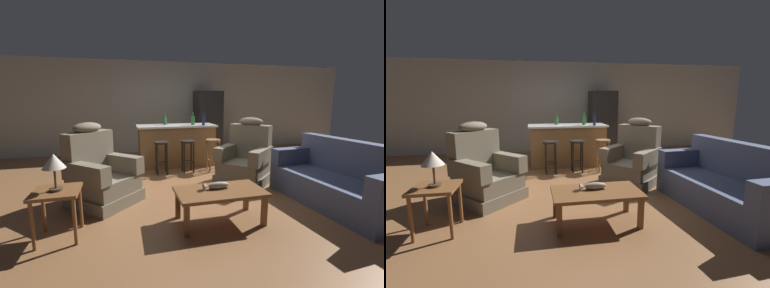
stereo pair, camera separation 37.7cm
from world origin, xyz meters
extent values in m
plane|color=brown|center=(0.00, 0.00, 0.00)|extent=(12.00, 12.00, 0.00)
cube|color=#B2B2A3|center=(0.00, 3.12, 1.30)|extent=(12.00, 0.05, 2.60)
cube|color=brown|center=(-0.06, -1.58, 0.40)|extent=(1.10, 0.60, 0.04)
cube|color=brown|center=(-0.55, -1.82, 0.19)|extent=(0.06, 0.06, 0.38)
cube|color=brown|center=(0.43, -1.82, 0.19)|extent=(0.06, 0.06, 0.38)
cube|color=brown|center=(-0.55, -1.34, 0.19)|extent=(0.06, 0.06, 0.38)
cube|color=brown|center=(0.43, -1.34, 0.19)|extent=(0.06, 0.06, 0.38)
cube|color=#4C3823|center=(-0.06, -1.53, 0.43)|extent=(0.22, 0.07, 0.01)
ellipsoid|color=#9E937F|center=(-0.06, -1.53, 0.46)|extent=(0.28, 0.09, 0.09)
cone|color=#9E937F|center=(-0.23, -1.53, 0.46)|extent=(0.06, 0.10, 0.10)
cube|color=#4C5675|center=(1.75, -1.52, 0.10)|extent=(0.96, 1.95, 0.20)
cube|color=#4C5675|center=(1.75, -1.52, 0.31)|extent=(0.96, 1.95, 0.22)
cube|color=#4C5675|center=(2.07, -1.50, 0.68)|extent=(0.32, 1.91, 0.52)
cube|color=#4C5675|center=(1.70, -0.67, 0.56)|extent=(0.85, 0.25, 0.28)
cube|color=#756B56|center=(-1.49, -0.58, 0.09)|extent=(1.19, 1.19, 0.18)
cube|color=#756B56|center=(-1.49, -0.58, 0.30)|extent=(1.10, 1.10, 0.24)
cube|color=#756B56|center=(-1.71, -0.37, 0.74)|extent=(0.70, 0.71, 0.64)
ellipsoid|color=#756B56|center=(-1.71, -0.37, 1.12)|extent=(0.51, 0.51, 0.16)
cube|color=#756B56|center=(-1.25, -0.36, 0.55)|extent=(0.69, 0.69, 0.26)
cube|color=#756B56|center=(-1.71, -0.83, 0.55)|extent=(0.69, 0.69, 0.26)
cube|color=#756B56|center=(0.93, -0.25, 0.09)|extent=(1.19, 1.19, 0.18)
cube|color=#756B56|center=(0.93, -0.25, 0.30)|extent=(1.10, 1.09, 0.24)
cube|color=#756B56|center=(1.15, -0.06, 0.74)|extent=(0.68, 0.73, 0.64)
ellipsoid|color=#756B56|center=(1.15, -0.06, 1.12)|extent=(0.50, 0.52, 0.16)
cube|color=#756B56|center=(1.13, -0.51, 0.55)|extent=(0.72, 0.66, 0.26)
cube|color=#756B56|center=(0.69, -0.02, 0.55)|extent=(0.72, 0.66, 0.26)
cube|color=brown|center=(-1.93, -1.48, 0.54)|extent=(0.48, 0.48, 0.04)
cylinder|color=brown|center=(-2.13, -1.68, 0.26)|extent=(0.04, 0.04, 0.52)
cylinder|color=brown|center=(-1.73, -1.68, 0.26)|extent=(0.04, 0.04, 0.52)
cylinder|color=brown|center=(-2.13, -1.28, 0.26)|extent=(0.04, 0.04, 0.52)
cylinder|color=brown|center=(-1.73, -1.28, 0.26)|extent=(0.04, 0.04, 0.52)
cylinder|color=#4C3823|center=(-1.92, -1.49, 0.58)|extent=(0.14, 0.14, 0.03)
cylinder|color=#4C3823|center=(-1.92, -1.49, 0.70)|extent=(0.02, 0.02, 0.22)
cone|color=beige|center=(-1.92, -1.49, 0.89)|extent=(0.24, 0.24, 0.16)
cube|color=olive|center=(0.00, 1.35, 0.45)|extent=(1.71, 0.63, 0.91)
cube|color=silver|center=(0.00, 1.35, 0.93)|extent=(1.80, 0.70, 0.04)
cylinder|color=black|center=(-0.45, 0.72, 0.66)|extent=(0.32, 0.32, 0.04)
torus|color=black|center=(-0.45, 0.72, 0.22)|extent=(0.23, 0.23, 0.02)
cylinder|color=black|center=(-0.55, 0.62, 0.32)|extent=(0.04, 0.04, 0.64)
cylinder|color=black|center=(-0.35, 0.62, 0.32)|extent=(0.04, 0.04, 0.64)
cylinder|color=black|center=(-0.55, 0.82, 0.32)|extent=(0.04, 0.04, 0.64)
cylinder|color=black|center=(-0.35, 0.82, 0.32)|extent=(0.04, 0.04, 0.64)
cylinder|color=black|center=(0.12, 0.72, 0.66)|extent=(0.32, 0.32, 0.04)
torus|color=black|center=(0.12, 0.72, 0.22)|extent=(0.23, 0.23, 0.02)
cylinder|color=black|center=(0.02, 0.62, 0.32)|extent=(0.04, 0.04, 0.64)
cylinder|color=black|center=(0.22, 0.62, 0.32)|extent=(0.04, 0.04, 0.64)
cylinder|color=black|center=(0.02, 0.82, 0.32)|extent=(0.04, 0.04, 0.64)
cylinder|color=black|center=(0.22, 0.82, 0.32)|extent=(0.04, 0.04, 0.64)
cylinder|color=olive|center=(0.68, 0.72, 0.66)|extent=(0.32, 0.32, 0.04)
torus|color=olive|center=(0.68, 0.72, 0.22)|extent=(0.23, 0.23, 0.02)
cylinder|color=olive|center=(0.58, 0.62, 0.32)|extent=(0.04, 0.04, 0.64)
cylinder|color=olive|center=(0.78, 0.62, 0.32)|extent=(0.04, 0.04, 0.64)
cylinder|color=olive|center=(0.58, 0.82, 0.32)|extent=(0.04, 0.04, 0.64)
cylinder|color=olive|center=(0.78, 0.82, 0.32)|extent=(0.04, 0.04, 0.64)
cube|color=black|center=(1.17, 2.55, 0.88)|extent=(0.70, 0.66, 1.76)
cylinder|color=#333338|center=(0.98, 2.20, 0.97)|extent=(0.02, 0.02, 0.50)
cylinder|color=#23284C|center=(0.58, 1.10, 1.06)|extent=(0.07, 0.07, 0.21)
cylinder|color=#23284C|center=(0.58, 1.10, 1.21)|extent=(0.03, 0.03, 0.09)
cylinder|color=#2D6B38|center=(-0.24, 1.46, 1.04)|extent=(0.08, 0.08, 0.18)
cylinder|color=#2D6B38|center=(-0.24, 1.46, 1.17)|extent=(0.03, 0.03, 0.08)
cylinder|color=#2D6B38|center=(0.37, 1.24, 1.05)|extent=(0.08, 0.08, 0.20)
cylinder|color=#2D6B38|center=(0.37, 1.24, 1.20)|extent=(0.03, 0.03, 0.09)
camera|label=1|loc=(-1.19, -4.44, 1.54)|focal=24.00mm
camera|label=2|loc=(-0.83, -4.52, 1.54)|focal=24.00mm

